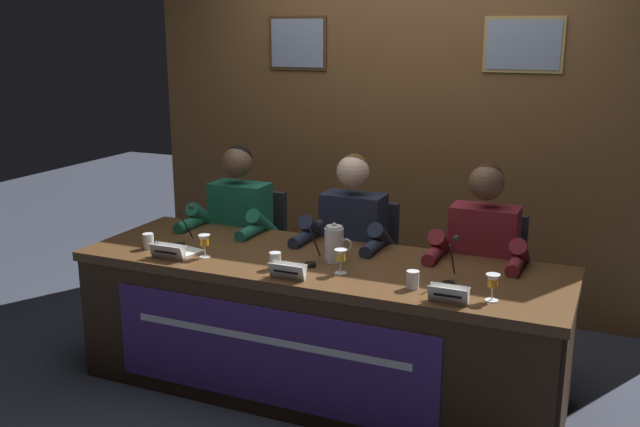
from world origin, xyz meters
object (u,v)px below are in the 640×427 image
(conference_table, at_px, (311,309))
(juice_glass_center, at_px, (341,257))
(nameplate_center, at_px, (287,271))
(document_stack_left, at_px, (181,251))
(chair_right, at_px, (484,296))
(juice_glass_left, at_px, (204,242))
(juice_glass_right, at_px, (493,282))
(microphone_right, at_px, (451,268))
(water_pitcher_central, at_px, (334,244))
(nameplate_left, at_px, (168,251))
(water_cup_center, at_px, (275,261))
(chair_left, at_px, (251,262))
(water_cup_left, at_px, (148,242))
(panelist_left, at_px, (234,229))
(microphone_center, at_px, (313,250))
(chair_center, at_px, (360,278))
(nameplate_right, at_px, (448,294))
(microphone_left, at_px, (184,232))
(water_cup_right, at_px, (413,281))
(panelist_right, at_px, (480,260))

(conference_table, distance_m, juice_glass_center, 0.38)
(nameplate_center, xyz_separation_m, document_stack_left, (-0.72, 0.16, -0.03))
(juice_glass_center, bearing_deg, chair_right, 53.18)
(juice_glass_left, relative_size, juice_glass_right, 1.00)
(microphone_right, relative_size, water_pitcher_central, 1.03)
(nameplate_left, height_order, water_cup_center, water_cup_center)
(chair_left, xyz_separation_m, water_cup_left, (-0.19, -0.81, 0.34))
(juice_glass_left, xyz_separation_m, microphone_right, (1.29, 0.13, -0.01))
(panelist_left, relative_size, microphone_center, 5.64)
(water_cup_center, relative_size, juice_glass_right, 0.69)
(chair_right, xyz_separation_m, water_pitcher_central, (-0.68, -0.61, 0.39))
(panelist_left, height_order, chair_center, panelist_left)
(nameplate_left, distance_m, microphone_right, 1.47)
(juice_glass_center, height_order, microphone_right, microphone_right)
(chair_center, height_order, juice_glass_right, chair_center)
(water_pitcher_central, bearing_deg, water_cup_left, -169.32)
(water_cup_center, xyz_separation_m, document_stack_left, (-0.60, 0.05, -0.03))
(conference_table, distance_m, nameplate_right, 0.85)
(microphone_left, height_order, nameplate_center, microphone_left)
(conference_table, height_order, water_pitcher_central, water_pitcher_central)
(chair_left, xyz_separation_m, juice_glass_center, (0.94, -0.77, 0.39))
(juice_glass_left, relative_size, chair_right, 0.14)
(chair_center, relative_size, nameplate_right, 4.99)
(chair_right, bearing_deg, nameplate_right, -89.59)
(nameplate_left, height_order, nameplate_right, same)
(chair_left, bearing_deg, nameplate_left, -88.89)
(juice_glass_left, bearing_deg, nameplate_left, -149.48)
(microphone_right, bearing_deg, panelist_left, 161.60)
(microphone_center, distance_m, water_cup_right, 0.59)
(nameplate_left, distance_m, water_cup_center, 0.60)
(nameplate_center, height_order, nameplate_right, same)
(conference_table, xyz_separation_m, juice_glass_right, (0.94, -0.13, 0.32))
(juice_glass_right, bearing_deg, water_cup_center, 179.56)
(microphone_left, distance_m, juice_glass_right, 1.75)
(chair_right, bearing_deg, microphone_left, -156.74)
(nameplate_left, height_order, chair_right, chair_right)
(nameplate_left, height_order, document_stack_left, nameplate_left)
(juice_glass_center, bearing_deg, panelist_right, 44.72)
(water_cup_center, height_order, chair_right, chair_right)
(chair_left, distance_m, chair_right, 1.52)
(juice_glass_right, bearing_deg, chair_center, 138.07)
(panelist_right, height_order, document_stack_left, panelist_right)
(chair_left, height_order, microphone_right, microphone_right)
(microphone_center, bearing_deg, chair_center, 89.83)
(conference_table, bearing_deg, water_cup_right, -11.58)
(chair_center, xyz_separation_m, water_cup_center, (-0.15, -0.83, 0.34))
(conference_table, height_order, water_cup_center, water_cup_center)
(juice_glass_center, height_order, juice_glass_right, same)
(chair_center, bearing_deg, nameplate_right, -51.02)
(microphone_left, distance_m, water_cup_right, 1.38)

